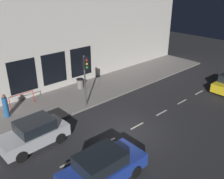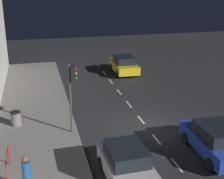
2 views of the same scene
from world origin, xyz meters
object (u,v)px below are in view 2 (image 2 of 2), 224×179
object	(u,v)px
parked_car_0	(215,140)
parked_car_2	(127,165)
pedestrian_0	(27,176)
parked_car_1	(124,65)
traffic_light	(72,83)
trash_bin	(16,118)

from	to	relation	value
parked_car_0	parked_car_2	xyz separation A→B (m)	(4.73, 1.09, -0.00)
parked_car_0	pedestrian_0	size ratio (longest dim) A/B	2.53
parked_car_0	parked_car_2	distance (m)	4.86
parked_car_1	pedestrian_0	world-z (taller)	pedestrian_0
traffic_light	parked_car_0	xyz separation A→B (m)	(-6.34, 3.84, -2.17)
parked_car_0	parked_car_1	xyz separation A→B (m)	(0.40, -14.70, -0.00)
traffic_light	parked_car_0	bearing A→B (deg)	148.81
parked_car_0	trash_bin	world-z (taller)	parked_car_0
parked_car_0	parked_car_2	bearing A→B (deg)	-165.89
parked_car_0	parked_car_1	distance (m)	14.70
parked_car_1	pedestrian_0	distance (m)	17.93
parked_car_0	parked_car_1	world-z (taller)	same
parked_car_2	pedestrian_0	xyz separation A→B (m)	(4.08, 0.04, 0.14)
parked_car_1	pedestrian_0	xyz separation A→B (m)	(8.42, 15.83, 0.14)
parked_car_0	trash_bin	bearing A→B (deg)	151.25
traffic_light	parked_car_1	bearing A→B (deg)	-118.69
pedestrian_0	trash_bin	bearing A→B (deg)	27.32
parked_car_2	trash_bin	distance (m)	8.07
traffic_light	parked_car_2	distance (m)	5.62
trash_bin	pedestrian_0	bearing A→B (deg)	95.64
parked_car_0	trash_bin	size ratio (longest dim) A/B	5.00
parked_car_2	pedestrian_0	distance (m)	4.08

